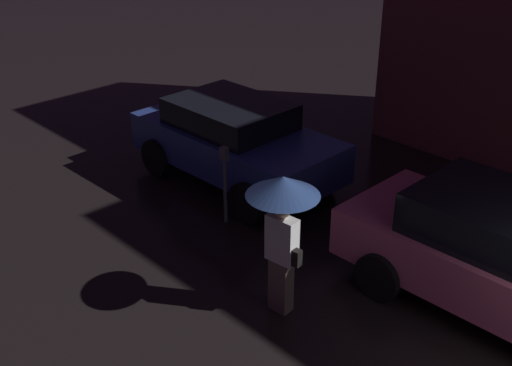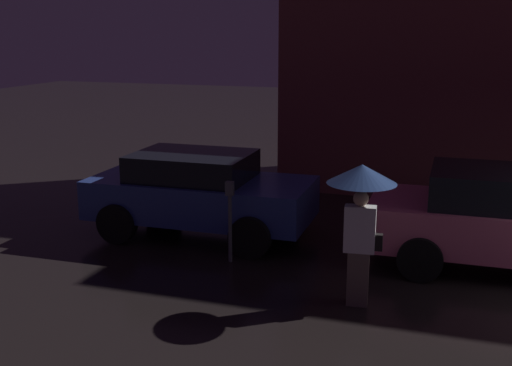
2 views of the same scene
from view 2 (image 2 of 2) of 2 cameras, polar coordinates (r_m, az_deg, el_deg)
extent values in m
cube|color=brown|center=(15.29, 15.64, 11.00)|extent=(6.50, 3.00, 6.12)
cube|color=navy|center=(11.45, -4.88, -1.29)|extent=(3.94, 1.82, 0.68)
cube|color=black|center=(11.38, -5.66, 1.55)|extent=(2.06, 1.58, 0.46)
cylinder|color=black|center=(11.94, 2.19, -2.32)|extent=(0.70, 0.22, 0.70)
cylinder|color=black|center=(10.34, -0.53, -4.86)|extent=(0.70, 0.22, 0.70)
cylinder|color=black|center=(12.80, -8.31, -1.36)|extent=(0.70, 0.22, 0.70)
cylinder|color=black|center=(11.32, -12.27, -3.53)|extent=(0.70, 0.22, 0.70)
cube|color=black|center=(10.35, 21.80, -0.45)|extent=(2.36, 1.60, 0.53)
cylinder|color=black|center=(11.44, 15.05, -3.59)|extent=(0.67, 0.22, 0.67)
cylinder|color=black|center=(9.75, 14.38, -6.57)|extent=(0.67, 0.22, 0.67)
cube|color=#66564C|center=(8.76, 9.04, -8.36)|extent=(0.30, 0.21, 0.75)
cube|color=white|center=(8.52, 9.21, -4.06)|extent=(0.42, 0.23, 0.63)
sphere|color=tan|center=(8.41, 9.32, -1.37)|extent=(0.20, 0.20, 0.20)
cylinder|color=black|center=(8.45, 9.27, -2.47)|extent=(0.02, 0.02, 0.74)
cone|color=navy|center=(8.33, 9.40, 0.80)|extent=(0.91, 0.91, 0.25)
cube|color=black|center=(8.54, 10.66, -5.18)|extent=(0.17, 0.12, 0.22)
cylinder|color=#4C5154|center=(10.13, -2.32, -4.09)|extent=(0.06, 0.06, 1.09)
cube|color=#4C5154|center=(9.95, -2.35, -0.49)|extent=(0.12, 0.10, 0.22)
camera|label=1|loc=(4.90, 70.99, 24.49)|focal=45.00mm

